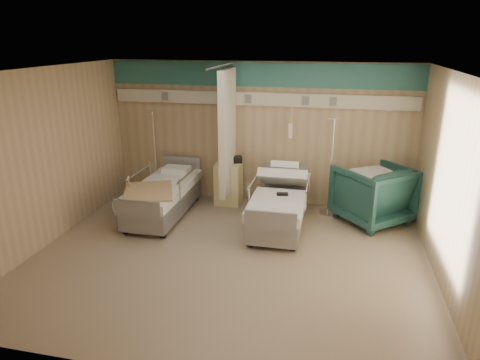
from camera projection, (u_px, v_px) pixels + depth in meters
name	position (u px, v px, depth m)	size (l,w,h in m)	color
ground	(229.00, 257.00, 6.60)	(6.00, 5.00, 0.00)	gray
room_walls	(230.00, 136.00, 6.25)	(6.04, 5.04, 2.82)	tan
bed_right	(279.00, 210.00, 7.58)	(1.00, 2.16, 0.63)	white
bed_left	(163.00, 200.00, 8.03)	(1.00, 2.16, 0.63)	white
bedside_cabinet	(229.00, 183.00, 8.61)	(0.50, 0.48, 0.85)	#ECE193
visitor_armchair	(373.00, 194.00, 7.73)	(1.14, 1.17, 1.07)	#1B4440
waffle_blanket	(375.00, 163.00, 7.57)	(0.65, 0.58, 0.07)	white
iv_stand_right	(329.00, 195.00, 8.10)	(0.33, 0.33, 1.85)	silver
iv_stand_left	(157.00, 181.00, 8.90)	(0.33, 0.33, 1.85)	silver
call_remote	(282.00, 194.00, 7.38)	(0.20, 0.09, 0.04)	black
tan_blanket	(148.00, 192.00, 7.51)	(0.82, 1.03, 0.04)	tan
toiletry_bag	(236.00, 159.00, 8.49)	(0.25, 0.16, 0.13)	black
white_cup	(221.00, 158.00, 8.56)	(0.10, 0.10, 0.14)	white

